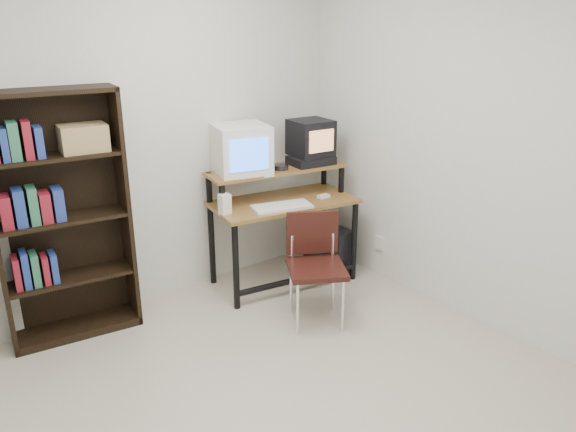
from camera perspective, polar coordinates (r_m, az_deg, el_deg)
back_wall at (r=4.28m, az=-17.68°, el=6.94°), size 4.00×0.01×2.60m
right_wall at (r=4.04m, az=22.14°, el=5.69°), size 0.01×4.00×2.60m
computer_desk at (r=4.68m, az=-0.59°, el=1.10°), size 1.26×0.78×0.98m
crt_monitor at (r=4.54m, az=-4.82°, el=6.76°), size 0.51×0.51×0.39m
vcr at (r=4.80m, az=2.34°, el=5.62°), size 0.39×0.30×0.08m
crt_tv at (r=4.80m, az=2.33°, el=7.95°), size 0.35×0.35×0.30m
cd_spindle at (r=4.63m, az=-0.70°, el=4.90°), size 0.13×0.13×0.05m
keyboard at (r=4.47m, az=-0.63°, el=0.89°), size 0.51×0.33×0.03m
mousepad at (r=4.73m, az=3.40°, el=1.77°), size 0.26×0.24×0.01m
mouse at (r=4.73m, az=3.62°, el=1.97°), size 0.10×0.06×0.03m
desk_speaker at (r=4.34m, az=-6.44°, el=1.14°), size 0.08×0.08×0.17m
pc_tower at (r=5.04m, az=4.13°, el=-3.31°), size 0.22×0.46×0.42m
school_chair at (r=4.15m, az=2.75°, el=-4.18°), size 0.56×0.56×0.81m
bookshelf at (r=4.13m, az=-22.06°, el=0.11°), size 0.90×0.40×1.75m
wall_outlet at (r=4.98m, az=9.23°, el=-2.72°), size 0.02×0.08×0.12m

